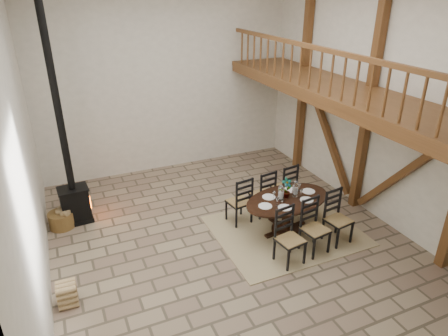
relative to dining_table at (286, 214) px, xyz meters
name	(u,v)px	position (x,y,z in m)	size (l,w,h in m)	color
ground	(227,236)	(-1.25, 0.32, -0.42)	(8.00, 8.00, 0.00)	gray
room_shell	(284,91)	(-0.06, 0.32, 2.59)	(7.02, 8.02, 5.01)	silver
rug	(285,230)	(0.00, 0.00, -0.41)	(3.00, 2.50, 0.02)	tan
dining_table	(286,214)	(0.00, 0.00, 0.00)	(2.11, 2.40, 1.25)	black
wood_stove	(70,176)	(-4.09, 2.25, 0.71)	(0.68, 0.54, 5.00)	black
log_basket	(62,219)	(-4.42, 2.13, -0.23)	(0.54, 0.54, 0.45)	brown
log_stack	(67,294)	(-4.48, -0.41, -0.20)	(0.33, 0.33, 0.43)	tan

